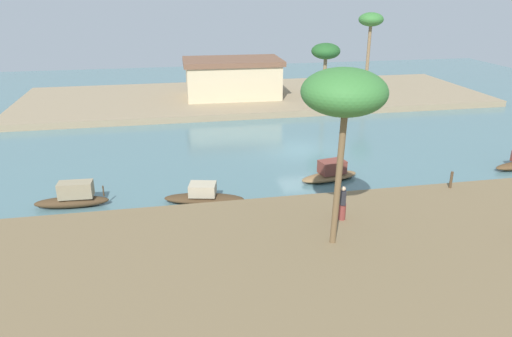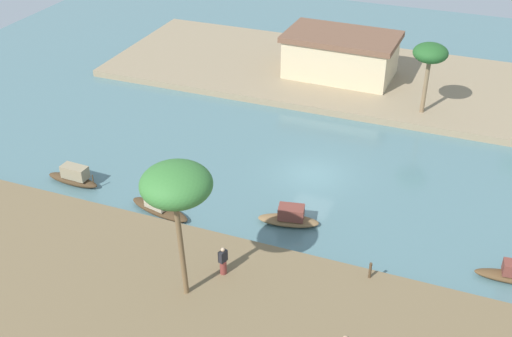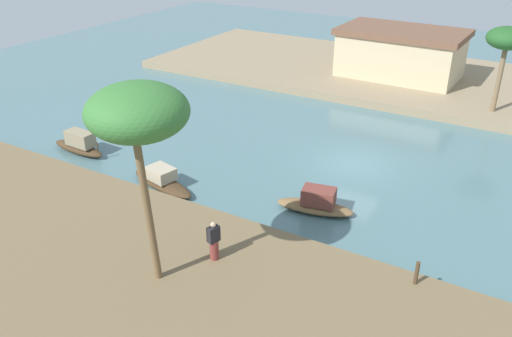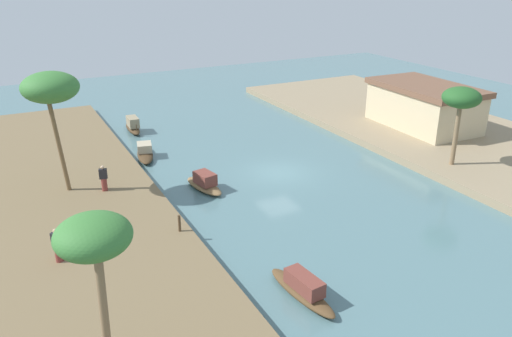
# 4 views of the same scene
# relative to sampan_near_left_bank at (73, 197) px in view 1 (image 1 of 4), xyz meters

# --- Properties ---
(river_water) EXTENTS (74.68, 74.68, 0.00)m
(river_water) POSITION_rel_sampan_near_left_bank_xyz_m (13.35, 6.38, -0.51)
(river_water) COLOR slate
(river_water) RESTS_ON ground
(riverbank_left) EXTENTS (43.55, 14.59, 0.54)m
(riverbank_left) POSITION_rel_sampan_near_left_bank_xyz_m (13.35, -9.18, -0.24)
(riverbank_left) COLOR brown
(riverbank_left) RESTS_ON ground
(riverbank_right) EXTENTS (43.55, 14.59, 0.54)m
(riverbank_right) POSITION_rel_sampan_near_left_bank_xyz_m (13.35, 21.94, -0.24)
(riverbank_right) COLOR #937F60
(riverbank_right) RESTS_ON ground
(sampan_near_left_bank) EXTENTS (3.60, 1.03, 1.31)m
(sampan_near_left_bank) POSITION_rel_sampan_near_left_bank_xyz_m (0.00, 0.00, 0.00)
(sampan_near_left_bank) COLOR #47331E
(sampan_near_left_bank) RESTS_ON river_water
(sampan_midstream) EXTENTS (4.17, 1.96, 1.04)m
(sampan_midstream) POSITION_rel_sampan_near_left_bank_xyz_m (6.35, -0.77, -0.14)
(sampan_midstream) COLOR #47331E
(sampan_midstream) RESTS_ON river_water
(sampan_with_red_awning) EXTENTS (3.58, 1.77, 1.15)m
(sampan_with_red_awning) POSITION_rel_sampan_near_left_bank_xyz_m (13.62, 0.93, -0.09)
(sampan_with_red_awning) COLOR brown
(sampan_with_red_awning) RESTS_ON river_water
(person_on_near_bank) EXTENTS (0.42, 0.50, 1.57)m
(person_on_near_bank) POSITION_rel_sampan_near_left_bank_xyz_m (12.14, -4.79, 0.75)
(person_on_near_bank) COLOR brown
(person_on_near_bank) RESTS_ON riverbank_left
(mooring_post) EXTENTS (0.14, 0.14, 0.88)m
(mooring_post) POSITION_rel_sampan_near_left_bank_xyz_m (18.88, -2.49, 0.47)
(mooring_post) COLOR #4C3823
(mooring_post) RESTS_ON riverbank_left
(palm_tree_left_near) EXTENTS (3.12, 3.12, 7.04)m
(palm_tree_left_near) POSITION_rel_sampan_near_left_bank_xyz_m (11.06, -6.85, 6.14)
(palm_tree_left_near) COLOR brown
(palm_tree_left_near) RESTS_ON riverbank_left
(palm_tree_right_tall) EXTENTS (2.45, 2.45, 5.24)m
(palm_tree_right_tall) POSITION_rel_sampan_near_left_bank_xyz_m (18.47, 16.75, 4.47)
(palm_tree_right_tall) COLOR #7F6647
(palm_tree_right_tall) RESTS_ON riverbank_right
(palm_tree_right_short) EXTENTS (2.54, 2.54, 7.23)m
(palm_tree_right_short) POSITION_rel_sampan_near_left_bank_xyz_m (26.08, 25.21, 6.31)
(palm_tree_right_short) COLOR #7F6647
(palm_tree_right_short) RESTS_ON riverbank_right
(riverside_building) EXTENTS (9.10, 5.69, 3.49)m
(riverside_building) POSITION_rel_sampan_near_left_bank_xyz_m (11.08, 21.25, 1.79)
(riverside_building) COLOR beige
(riverside_building) RESTS_ON riverbank_right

